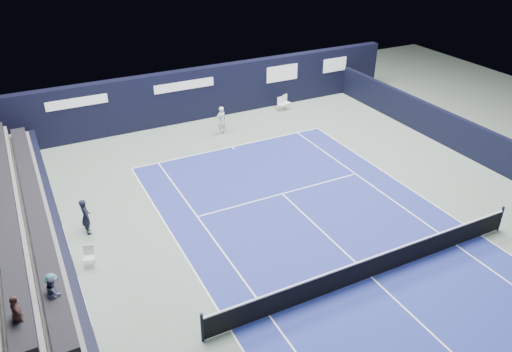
{
  "coord_description": "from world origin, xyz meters",
  "views": [
    {
      "loc": [
        -9.86,
        -10.33,
        11.76
      ],
      "look_at": [
        -1.36,
        6.36,
        1.3
      ],
      "focal_mm": 35.0,
      "sensor_mm": 36.0,
      "label": 1
    }
  ],
  "objects_px": {
    "folding_chair_back_a": "(280,102)",
    "tennis_net": "(373,266)",
    "tennis_player": "(221,120)",
    "line_judge_chair": "(89,255)",
    "folding_chair_back_b": "(286,101)"
  },
  "relations": [
    {
      "from": "tennis_player",
      "to": "tennis_net",
      "type": "bearing_deg",
      "value": -90.93
    },
    {
      "from": "folding_chair_back_a",
      "to": "tennis_net",
      "type": "relative_size",
      "value": 0.07
    },
    {
      "from": "folding_chair_back_a",
      "to": "folding_chair_back_b",
      "type": "distance_m",
      "value": 0.4
    },
    {
      "from": "tennis_player",
      "to": "line_judge_chair",
      "type": "bearing_deg",
      "value": -136.25
    },
    {
      "from": "folding_chair_back_b",
      "to": "tennis_net",
      "type": "height_order",
      "value": "tennis_net"
    },
    {
      "from": "folding_chair_back_a",
      "to": "tennis_net",
      "type": "distance_m",
      "value": 16.16
    },
    {
      "from": "folding_chair_back_a",
      "to": "folding_chair_back_b",
      "type": "bearing_deg",
      "value": -12.21
    },
    {
      "from": "tennis_net",
      "to": "tennis_player",
      "type": "distance_m",
      "value": 13.8
    },
    {
      "from": "tennis_net",
      "to": "line_judge_chair",
      "type": "bearing_deg",
      "value": 149.2
    },
    {
      "from": "line_judge_chair",
      "to": "tennis_player",
      "type": "height_order",
      "value": "tennis_player"
    },
    {
      "from": "line_judge_chair",
      "to": "tennis_player",
      "type": "relative_size",
      "value": 0.52
    },
    {
      "from": "folding_chair_back_b",
      "to": "line_judge_chair",
      "type": "height_order",
      "value": "folding_chair_back_b"
    },
    {
      "from": "tennis_net",
      "to": "tennis_player",
      "type": "height_order",
      "value": "tennis_player"
    },
    {
      "from": "folding_chair_back_b",
      "to": "tennis_net",
      "type": "relative_size",
      "value": 0.07
    },
    {
      "from": "line_judge_chair",
      "to": "tennis_net",
      "type": "height_order",
      "value": "tennis_net"
    }
  ]
}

